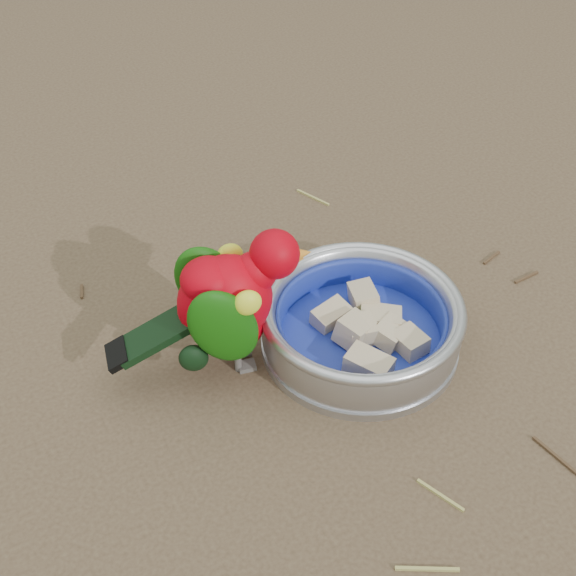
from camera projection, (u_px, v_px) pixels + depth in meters
ground at (311, 407)px, 0.81m from camera, size 60.00×60.00×0.00m
food_bowl at (359, 340)px, 0.88m from camera, size 0.22×0.22×0.02m
bowl_wall at (361, 320)px, 0.86m from camera, size 0.22×0.22×0.04m
fruit_wedges at (361, 325)px, 0.86m from camera, size 0.13×0.13×0.03m
lory_parrot at (229, 309)px, 0.81m from camera, size 0.21×0.13×0.16m
ground_debris at (285, 399)px, 0.82m from camera, size 0.90×0.80×0.01m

